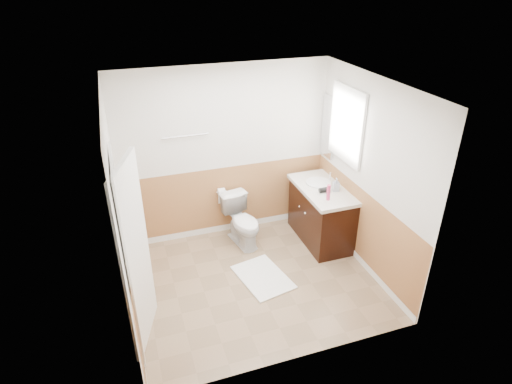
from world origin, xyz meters
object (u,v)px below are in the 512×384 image
object	(u,v)px
toilet	(243,221)
vanity_cabinet	(321,215)
lotion_bottle	(328,192)
bath_mat	(263,277)
soap_dispenser	(336,185)

from	to	relation	value
toilet	vanity_cabinet	world-z (taller)	vanity_cabinet
lotion_bottle	bath_mat	bearing A→B (deg)	-165.75
vanity_cabinet	lotion_bottle	bearing A→B (deg)	-106.62
toilet	lotion_bottle	bearing A→B (deg)	-43.13
toilet	bath_mat	bearing A→B (deg)	-101.61
bath_mat	vanity_cabinet	distance (m)	1.30
vanity_cabinet	soap_dispenser	bearing A→B (deg)	-47.63
bath_mat	vanity_cabinet	xyz separation A→B (m)	(1.10, 0.59, 0.39)
toilet	soap_dispenser	size ratio (longest dim) A/B	3.77
bath_mat	soap_dispenser	bearing A→B (deg)	20.56
toilet	bath_mat	world-z (taller)	toilet
vanity_cabinet	lotion_bottle	world-z (taller)	lotion_bottle
vanity_cabinet	lotion_bottle	size ratio (longest dim) A/B	5.00
lotion_bottle	soap_dispenser	bearing A→B (deg)	42.75
lotion_bottle	vanity_cabinet	bearing A→B (deg)	73.38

